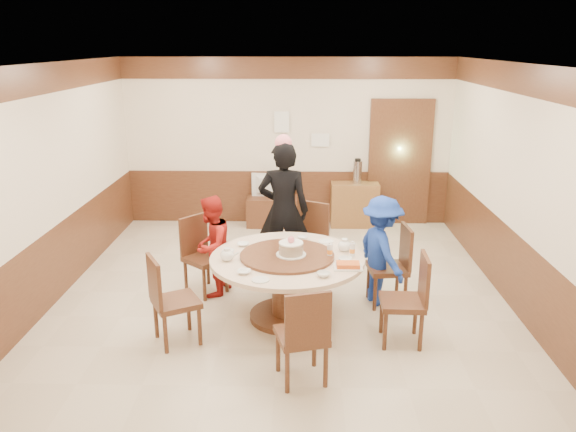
{
  "coord_description": "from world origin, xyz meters",
  "views": [
    {
      "loc": [
        0.23,
        -6.45,
        3.03
      ],
      "look_at": [
        0.08,
        -0.24,
        1.1
      ],
      "focal_mm": 35.0,
      "sensor_mm": 36.0,
      "label": 1
    }
  ],
  "objects_px": {
    "person_standing": "(284,211)",
    "tv_stand": "(272,211)",
    "banquet_table": "(287,275)",
    "person_red": "(212,246)",
    "person_blue": "(381,251)",
    "thermos": "(357,172)",
    "television": "(272,186)",
    "side_cabinet": "(354,204)",
    "birthday_cake": "(291,248)",
    "shrimp_platter": "(348,266)"
  },
  "relations": [
    {
      "from": "person_standing",
      "to": "tv_stand",
      "type": "relative_size",
      "value": 2.15
    },
    {
      "from": "banquet_table",
      "to": "person_standing",
      "type": "xyz_separation_m",
      "value": [
        -0.08,
        1.22,
        0.38
      ]
    },
    {
      "from": "person_standing",
      "to": "person_red",
      "type": "distance_m",
      "value": 1.08
    },
    {
      "from": "person_red",
      "to": "person_blue",
      "type": "bearing_deg",
      "value": 100.91
    },
    {
      "from": "person_standing",
      "to": "thermos",
      "type": "xyz_separation_m",
      "value": [
        1.17,
        2.21,
        0.02
      ]
    },
    {
      "from": "person_red",
      "to": "thermos",
      "type": "relative_size",
      "value": 3.32
    },
    {
      "from": "television",
      "to": "person_blue",
      "type": "bearing_deg",
      "value": 119.83
    },
    {
      "from": "side_cabinet",
      "to": "banquet_table",
      "type": "bearing_deg",
      "value": -107.24
    },
    {
      "from": "person_standing",
      "to": "thermos",
      "type": "height_order",
      "value": "person_standing"
    },
    {
      "from": "tv_stand",
      "to": "birthday_cake",
      "type": "bearing_deg",
      "value": -83.48
    },
    {
      "from": "side_cabinet",
      "to": "thermos",
      "type": "height_order",
      "value": "thermos"
    },
    {
      "from": "banquet_table",
      "to": "shrimp_platter",
      "type": "bearing_deg",
      "value": -25.94
    },
    {
      "from": "television",
      "to": "banquet_table",
      "type": "bearing_deg",
      "value": 99.54
    },
    {
      "from": "banquet_table",
      "to": "shrimp_platter",
      "type": "relative_size",
      "value": 5.71
    },
    {
      "from": "person_red",
      "to": "birthday_cake",
      "type": "relative_size",
      "value": 3.81
    },
    {
      "from": "person_standing",
      "to": "television",
      "type": "bearing_deg",
      "value": -79.93
    },
    {
      "from": "side_cabinet",
      "to": "person_standing",
      "type": "bearing_deg",
      "value": -117.35
    },
    {
      "from": "person_red",
      "to": "tv_stand",
      "type": "xyz_separation_m",
      "value": [
        0.6,
        2.76,
        -0.38
      ]
    },
    {
      "from": "person_standing",
      "to": "television",
      "type": "relative_size",
      "value": 2.61
    },
    {
      "from": "thermos",
      "to": "birthday_cake",
      "type": "bearing_deg",
      "value": -106.95
    },
    {
      "from": "person_standing",
      "to": "side_cabinet",
      "type": "distance_m",
      "value": 2.54
    },
    {
      "from": "person_red",
      "to": "birthday_cake",
      "type": "height_order",
      "value": "person_red"
    },
    {
      "from": "television",
      "to": "side_cabinet",
      "type": "bearing_deg",
      "value": -175.07
    },
    {
      "from": "person_standing",
      "to": "person_blue",
      "type": "bearing_deg",
      "value": 149.47
    },
    {
      "from": "birthday_cake",
      "to": "thermos",
      "type": "height_order",
      "value": "thermos"
    },
    {
      "from": "birthday_cake",
      "to": "side_cabinet",
      "type": "bearing_deg",
      "value": 73.52
    },
    {
      "from": "person_red",
      "to": "shrimp_platter",
      "type": "xyz_separation_m",
      "value": [
        1.59,
        -0.95,
        0.15
      ]
    },
    {
      "from": "tv_stand",
      "to": "side_cabinet",
      "type": "xyz_separation_m",
      "value": [
        1.41,
        0.03,
        0.12
      ]
    },
    {
      "from": "shrimp_platter",
      "to": "birthday_cake",
      "type": "bearing_deg",
      "value": 153.81
    },
    {
      "from": "tv_stand",
      "to": "television",
      "type": "relative_size",
      "value": 1.21
    },
    {
      "from": "side_cabinet",
      "to": "shrimp_platter",
      "type": "bearing_deg",
      "value": -96.31
    },
    {
      "from": "person_standing",
      "to": "person_red",
      "type": "relative_size",
      "value": 1.45
    },
    {
      "from": "birthday_cake",
      "to": "banquet_table",
      "type": "bearing_deg",
      "value": 157.55
    },
    {
      "from": "television",
      "to": "thermos",
      "type": "relative_size",
      "value": 1.85
    },
    {
      "from": "tv_stand",
      "to": "person_red",
      "type": "bearing_deg",
      "value": -102.26
    },
    {
      "from": "person_blue",
      "to": "banquet_table",
      "type": "bearing_deg",
      "value": 89.74
    },
    {
      "from": "person_standing",
      "to": "birthday_cake",
      "type": "height_order",
      "value": "person_standing"
    },
    {
      "from": "banquet_table",
      "to": "side_cabinet",
      "type": "xyz_separation_m",
      "value": [
        1.06,
        3.42,
        -0.16
      ]
    },
    {
      "from": "person_blue",
      "to": "shrimp_platter",
      "type": "bearing_deg",
      "value": 126.96
    },
    {
      "from": "person_blue",
      "to": "person_standing",
      "type": "bearing_deg",
      "value": 34.81
    },
    {
      "from": "person_red",
      "to": "television",
      "type": "xyz_separation_m",
      "value": [
        0.6,
        2.76,
        0.07
      ]
    },
    {
      "from": "person_standing",
      "to": "television",
      "type": "height_order",
      "value": "person_standing"
    },
    {
      "from": "shrimp_platter",
      "to": "television",
      "type": "xyz_separation_m",
      "value": [
        -1.0,
        3.71,
        -0.08
      ]
    },
    {
      "from": "person_red",
      "to": "shrimp_platter",
      "type": "distance_m",
      "value": 1.86
    },
    {
      "from": "tv_stand",
      "to": "thermos",
      "type": "relative_size",
      "value": 2.24
    },
    {
      "from": "banquet_table",
      "to": "person_blue",
      "type": "bearing_deg",
      "value": 21.37
    },
    {
      "from": "banquet_table",
      "to": "person_red",
      "type": "relative_size",
      "value": 1.36
    },
    {
      "from": "banquet_table",
      "to": "birthday_cake",
      "type": "bearing_deg",
      "value": -22.45
    },
    {
      "from": "television",
      "to": "birthday_cake",
      "type": "bearing_deg",
      "value": 100.23
    },
    {
      "from": "shrimp_platter",
      "to": "tv_stand",
      "type": "distance_m",
      "value": 3.88
    }
  ]
}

